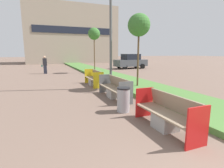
{
  "coord_description": "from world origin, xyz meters",
  "views": [
    {
      "loc": [
        -2.1,
        -0.54,
        2.05
      ],
      "look_at": [
        0.9,
        6.87,
        0.6
      ],
      "focal_mm": 28.0,
      "sensor_mm": 36.0,
      "label": 1
    }
  ],
  "objects_px": {
    "litter_bin": "(123,100)",
    "street_lamp_post": "(111,12)",
    "parked_car_distant": "(131,61)",
    "sapling_tree_near": "(139,26)",
    "bench_yellow_frame": "(94,79)",
    "pedestrian_walking": "(45,65)",
    "bench_grey_frame": "(115,90)",
    "bench_red_frame": "(167,116)",
    "sapling_tree_far": "(94,34)"
  },
  "relations": [
    {
      "from": "parked_car_distant",
      "to": "bench_grey_frame",
      "type": "bearing_deg",
      "value": -126.79
    },
    {
      "from": "pedestrian_walking",
      "to": "litter_bin",
      "type": "bearing_deg",
      "value": -80.13
    },
    {
      "from": "litter_bin",
      "to": "parked_car_distant",
      "type": "distance_m",
      "value": 16.96
    },
    {
      "from": "parked_car_distant",
      "to": "sapling_tree_far",
      "type": "bearing_deg",
      "value": -158.27
    },
    {
      "from": "pedestrian_walking",
      "to": "bench_red_frame",
      "type": "bearing_deg",
      "value": -79.48
    },
    {
      "from": "bench_red_frame",
      "to": "parked_car_distant",
      "type": "bearing_deg",
      "value": 64.99
    },
    {
      "from": "bench_yellow_frame",
      "to": "parked_car_distant",
      "type": "xyz_separation_m",
      "value": [
        7.72,
        9.61,
        0.54
      ]
    },
    {
      "from": "bench_red_frame",
      "to": "sapling_tree_far",
      "type": "relative_size",
      "value": 0.48
    },
    {
      "from": "litter_bin",
      "to": "bench_red_frame",
      "type": "bearing_deg",
      "value": -74.63
    },
    {
      "from": "street_lamp_post",
      "to": "bench_red_frame",
      "type": "bearing_deg",
      "value": -96.22
    },
    {
      "from": "street_lamp_post",
      "to": "pedestrian_walking",
      "type": "relative_size",
      "value": 4.4
    },
    {
      "from": "bench_yellow_frame",
      "to": "parked_car_distant",
      "type": "bearing_deg",
      "value": 51.21
    },
    {
      "from": "sapling_tree_near",
      "to": "pedestrian_walking",
      "type": "xyz_separation_m",
      "value": [
        -4.7,
        9.66,
        -2.6
      ]
    },
    {
      "from": "litter_bin",
      "to": "parked_car_distant",
      "type": "relative_size",
      "value": 0.2
    },
    {
      "from": "bench_yellow_frame",
      "to": "sapling_tree_near",
      "type": "relative_size",
      "value": 0.52
    },
    {
      "from": "bench_yellow_frame",
      "to": "parked_car_distant",
      "type": "relative_size",
      "value": 0.49
    },
    {
      "from": "bench_grey_frame",
      "to": "bench_red_frame",
      "type": "bearing_deg",
      "value": -90.06
    },
    {
      "from": "street_lamp_post",
      "to": "bench_grey_frame",
      "type": "bearing_deg",
      "value": -106.62
    },
    {
      "from": "litter_bin",
      "to": "sapling_tree_far",
      "type": "bearing_deg",
      "value": 78.29
    },
    {
      "from": "litter_bin",
      "to": "bench_grey_frame",
      "type": "bearing_deg",
      "value": 75.81
    },
    {
      "from": "bench_yellow_frame",
      "to": "bench_grey_frame",
      "type": "bearing_deg",
      "value": -89.94
    },
    {
      "from": "street_lamp_post",
      "to": "sapling_tree_far",
      "type": "height_order",
      "value": "street_lamp_post"
    },
    {
      "from": "litter_bin",
      "to": "sapling_tree_near",
      "type": "bearing_deg",
      "value": 52.92
    },
    {
      "from": "pedestrian_walking",
      "to": "bench_yellow_frame",
      "type": "bearing_deg",
      "value": -70.51
    },
    {
      "from": "pedestrian_walking",
      "to": "parked_car_distant",
      "type": "relative_size",
      "value": 0.39
    },
    {
      "from": "bench_red_frame",
      "to": "parked_car_distant",
      "type": "distance_m",
      "value": 18.27
    },
    {
      "from": "street_lamp_post",
      "to": "sapling_tree_far",
      "type": "xyz_separation_m",
      "value": [
        1.37,
        7.92,
        -0.34
      ]
    },
    {
      "from": "street_lamp_post",
      "to": "pedestrian_walking",
      "type": "distance_m",
      "value": 10.14
    },
    {
      "from": "bench_grey_frame",
      "to": "pedestrian_walking",
      "type": "xyz_separation_m",
      "value": [
        -2.72,
        11.04,
        0.5
      ]
    },
    {
      "from": "litter_bin",
      "to": "parked_car_distant",
      "type": "bearing_deg",
      "value": 61.12
    },
    {
      "from": "bench_yellow_frame",
      "to": "sapling_tree_near",
      "type": "height_order",
      "value": "sapling_tree_near"
    },
    {
      "from": "sapling_tree_near",
      "to": "sapling_tree_far",
      "type": "height_order",
      "value": "sapling_tree_far"
    },
    {
      "from": "bench_yellow_frame",
      "to": "sapling_tree_near",
      "type": "xyz_separation_m",
      "value": [
        1.98,
        -2.0,
        3.1
      ]
    },
    {
      "from": "litter_bin",
      "to": "street_lamp_post",
      "type": "distance_m",
      "value": 5.51
    },
    {
      "from": "sapling_tree_near",
      "to": "bench_yellow_frame",
      "type": "bearing_deg",
      "value": 134.79
    },
    {
      "from": "bench_grey_frame",
      "to": "street_lamp_post",
      "type": "bearing_deg",
      "value": 73.38
    },
    {
      "from": "pedestrian_walking",
      "to": "bench_grey_frame",
      "type": "bearing_deg",
      "value": -76.17
    },
    {
      "from": "street_lamp_post",
      "to": "sapling_tree_near",
      "type": "xyz_separation_m",
      "value": [
        1.37,
        -0.66,
        -0.69
      ]
    },
    {
      "from": "sapling_tree_near",
      "to": "sapling_tree_far",
      "type": "relative_size",
      "value": 0.92
    },
    {
      "from": "sapling_tree_near",
      "to": "bench_red_frame",
      "type": "bearing_deg",
      "value": -111.83
    },
    {
      "from": "sapling_tree_near",
      "to": "pedestrian_walking",
      "type": "distance_m",
      "value": 11.05
    },
    {
      "from": "bench_yellow_frame",
      "to": "litter_bin",
      "type": "distance_m",
      "value": 5.26
    },
    {
      "from": "bench_red_frame",
      "to": "litter_bin",
      "type": "relative_size",
      "value": 2.47
    },
    {
      "from": "parked_car_distant",
      "to": "bench_red_frame",
      "type": "bearing_deg",
      "value": -121.06
    },
    {
      "from": "bench_red_frame",
      "to": "street_lamp_post",
      "type": "height_order",
      "value": "street_lamp_post"
    },
    {
      "from": "bench_yellow_frame",
      "to": "parked_car_distant",
      "type": "distance_m",
      "value": 12.34
    },
    {
      "from": "sapling_tree_near",
      "to": "parked_car_distant",
      "type": "xyz_separation_m",
      "value": [
        5.74,
        11.6,
        -2.56
      ]
    },
    {
      "from": "litter_bin",
      "to": "pedestrian_walking",
      "type": "bearing_deg",
      "value": 99.87
    },
    {
      "from": "street_lamp_post",
      "to": "parked_car_distant",
      "type": "xyz_separation_m",
      "value": [
        7.11,
        10.94,
        -3.25
      ]
    },
    {
      "from": "bench_grey_frame",
      "to": "bench_yellow_frame",
      "type": "xyz_separation_m",
      "value": [
        -0.0,
        3.37,
        -0.01
      ]
    }
  ]
}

